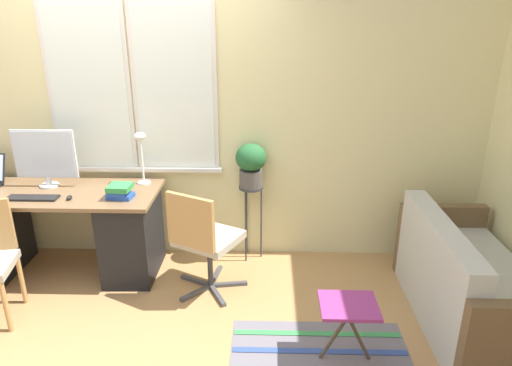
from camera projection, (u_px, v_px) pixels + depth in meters
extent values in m
plane|color=tan|center=(125.00, 294.00, 3.69)|extent=(14.00, 14.00, 0.00)
cube|color=beige|center=(136.00, 110.00, 3.94)|extent=(9.00, 0.06, 2.70)
cube|color=silver|center=(89.00, 89.00, 3.85)|extent=(0.71, 0.02, 1.43)
cube|color=white|center=(89.00, 90.00, 3.84)|extent=(0.64, 0.01, 1.36)
cube|color=silver|center=(175.00, 90.00, 3.83)|extent=(0.71, 0.02, 1.43)
cube|color=white|center=(175.00, 90.00, 3.82)|extent=(0.64, 0.01, 1.36)
cube|color=silver|center=(140.00, 168.00, 4.09)|extent=(1.49, 0.11, 0.04)
cube|color=brown|center=(55.00, 193.00, 3.77)|extent=(1.70, 0.69, 0.03)
cube|color=black|center=(132.00, 235.00, 3.89)|extent=(0.40, 0.61, 0.72)
cylinder|color=silver|center=(50.00, 185.00, 3.88)|extent=(0.16, 0.16, 0.02)
cylinder|color=silver|center=(49.00, 180.00, 3.87)|extent=(0.04, 0.04, 0.07)
cube|color=silver|center=(45.00, 154.00, 3.79)|extent=(0.52, 0.02, 0.41)
cube|color=silver|center=(44.00, 154.00, 3.78)|extent=(0.50, 0.01, 0.39)
cube|color=black|center=(32.00, 198.00, 3.62)|extent=(0.40, 0.11, 0.02)
ellipsoid|color=black|center=(69.00, 198.00, 3.60)|extent=(0.04, 0.07, 0.03)
cylinder|color=white|center=(144.00, 183.00, 3.95)|extent=(0.11, 0.11, 0.01)
cylinder|color=white|center=(142.00, 161.00, 3.88)|extent=(0.02, 0.02, 0.39)
ellipsoid|color=white|center=(140.00, 136.00, 3.81)|extent=(0.10, 0.10, 0.07)
cube|color=#2851B2|center=(120.00, 196.00, 3.63)|extent=(0.21, 0.15, 0.04)
cube|color=#2851B2|center=(118.00, 192.00, 3.62)|extent=(0.15, 0.15, 0.03)
cube|color=green|center=(120.00, 187.00, 3.61)|extent=(0.18, 0.18, 0.04)
cylinder|color=#B2844C|center=(6.00, 305.00, 3.19)|extent=(0.04, 0.04, 0.43)
cylinder|color=#B2844C|center=(21.00, 278.00, 3.51)|extent=(0.04, 0.04, 0.43)
cube|color=#47474C|center=(196.00, 281.00, 3.85)|extent=(0.29, 0.17, 0.03)
cube|color=#47474C|center=(196.00, 293.00, 3.69)|extent=(0.24, 0.24, 0.03)
cube|color=#47474C|center=(217.00, 295.00, 3.65)|extent=(0.17, 0.29, 0.03)
cube|color=#47474C|center=(229.00, 284.00, 3.80)|extent=(0.30, 0.08, 0.03)
cube|color=#47474C|center=(216.00, 276.00, 3.92)|extent=(0.08, 0.30, 0.03)
cylinder|color=#333338|center=(210.00, 263.00, 3.71)|extent=(0.04, 0.04, 0.40)
cube|color=#B2A893|center=(209.00, 238.00, 3.63)|extent=(0.59, 0.58, 0.06)
cube|color=#B2844C|center=(190.00, 222.00, 3.36)|extent=(0.38, 0.22, 0.41)
cube|color=beige|center=(471.00, 295.00, 3.29)|extent=(0.71, 1.28, 0.45)
cube|color=beige|center=(440.00, 246.00, 3.16)|extent=(0.16, 1.28, 0.33)
cube|color=brown|center=(439.00, 239.00, 3.90)|extent=(0.71, 0.09, 0.64)
cylinder|color=#333338|center=(251.00, 187.00, 4.02)|extent=(0.21, 0.21, 0.02)
cylinder|color=#333338|center=(261.00, 223.00, 4.14)|extent=(0.01, 0.01, 0.68)
cylinder|color=#333338|center=(247.00, 220.00, 4.22)|extent=(0.01, 0.01, 0.68)
cylinder|color=#333338|center=(246.00, 227.00, 4.07)|extent=(0.01, 0.01, 0.68)
cylinder|color=#514C47|center=(251.00, 178.00, 3.99)|extent=(0.20, 0.20, 0.15)
ellipsoid|color=#235B2D|center=(251.00, 157.00, 3.93)|extent=(0.27, 0.27, 0.24)
cube|color=slate|center=(320.00, 351.00, 3.06)|extent=(1.20, 0.63, 0.01)
cube|color=#334C99|center=(320.00, 351.00, 3.06)|extent=(1.17, 0.05, 0.00)
cube|color=#388E4C|center=(317.00, 333.00, 3.23)|extent=(1.17, 0.05, 0.00)
cube|color=#93337A|center=(349.00, 306.00, 2.86)|extent=(0.36, 0.31, 0.02)
cylinder|color=#4C3D2D|center=(337.00, 333.00, 2.94)|extent=(0.22, 0.02, 0.41)
cylinder|color=#4C3D2D|center=(356.00, 334.00, 2.94)|extent=(0.22, 0.02, 0.41)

